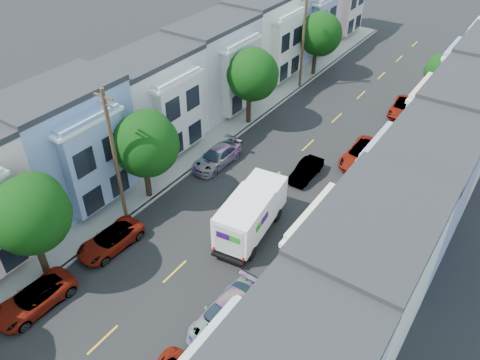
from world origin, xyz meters
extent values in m
plane|color=black|center=(0.00, 0.00, 0.00)|extent=(160.00, 160.00, 0.00)
cube|color=black|center=(0.00, 15.00, 0.01)|extent=(12.00, 70.00, 0.02)
cube|color=gray|center=(-6.05, 15.00, 0.07)|extent=(0.30, 70.00, 0.15)
cube|color=gray|center=(6.05, 15.00, 0.07)|extent=(0.30, 70.00, 0.15)
cube|color=gray|center=(-7.35, 15.00, 0.07)|extent=(2.60, 70.00, 0.15)
cube|color=gray|center=(7.35, 15.00, 0.07)|extent=(2.60, 70.00, 0.15)
cube|color=gold|center=(0.00, 15.00, 0.00)|extent=(0.12, 70.00, 0.01)
cube|color=#9295B9|center=(-11.15, 15.00, 0.00)|extent=(5.00, 70.00, 8.50)
cube|color=#9295B9|center=(11.15, 15.00, 0.00)|extent=(5.00, 70.00, 8.50)
cylinder|color=black|center=(-6.60, -4.60, 1.69)|extent=(0.44, 0.44, 3.38)
sphere|color=#10470D|center=(-6.30, -4.60, 4.99)|extent=(4.60, 4.60, 4.60)
cylinder|color=black|center=(-6.60, 4.75, 1.58)|extent=(0.44, 0.44, 3.17)
sphere|color=#10470D|center=(-6.30, 4.75, 4.81)|extent=(4.70, 4.70, 4.70)
cylinder|color=black|center=(-6.60, 18.38, 1.68)|extent=(0.44, 0.44, 3.35)
sphere|color=#10470D|center=(-6.30, 18.38, 5.00)|extent=(4.70, 4.70, 4.70)
cylinder|color=black|center=(-6.60, 31.79, 1.57)|extent=(0.44, 0.44, 3.15)
sphere|color=#10470D|center=(-6.30, 31.79, 4.79)|extent=(4.70, 4.70, 4.70)
cylinder|color=black|center=(6.60, 30.93, 1.49)|extent=(0.44, 0.44, 2.97)
sphere|color=#10470D|center=(6.90, 30.93, 4.06)|extent=(3.10, 3.10, 3.10)
cylinder|color=#42301E|center=(-6.30, 2.00, 5.00)|extent=(0.26, 0.26, 10.00)
cube|color=#42301E|center=(-6.30, 2.00, 9.60)|extent=(1.60, 0.12, 0.12)
cylinder|color=#42301E|center=(-6.30, 28.00, 5.00)|extent=(0.26, 0.26, 10.00)
cube|color=white|center=(1.96, 4.79, 1.95)|extent=(2.51, 4.49, 2.46)
cube|color=white|center=(1.96, 8.08, 1.85)|extent=(2.51, 2.09, 2.26)
cube|color=black|center=(1.96, 5.73, 0.60)|extent=(2.31, 6.45, 0.25)
cube|color=#2D0A51|center=(1.59, 2.54, 2.24)|extent=(0.94, 0.04, 0.46)
cube|color=#198C1E|center=(2.43, 2.54, 2.24)|extent=(0.73, 0.04, 0.46)
cylinder|color=black|center=(0.83, 3.55, 0.47)|extent=(0.29, 0.94, 0.94)
cylinder|color=black|center=(3.08, 3.55, 0.47)|extent=(0.29, 0.94, 0.94)
cylinder|color=black|center=(0.83, 7.77, 0.47)|extent=(0.29, 0.94, 0.94)
cylinder|color=black|center=(3.08, 7.77, 0.47)|extent=(0.29, 0.94, 0.94)
imported|color=black|center=(2.05, 13.69, 0.64)|extent=(1.40, 3.85, 1.28)
imported|color=black|center=(-4.90, -6.60, 0.66)|extent=(2.41, 4.88, 1.33)
imported|color=#929CA3|center=(-4.90, -0.72, 0.65)|extent=(2.41, 4.78, 1.30)
imported|color=maroon|center=(-4.90, 11.13, 0.73)|extent=(2.18, 4.91, 1.46)
imported|color=silver|center=(4.90, -1.21, 0.77)|extent=(2.31, 5.18, 1.54)
imported|color=black|center=(4.90, 18.22, 0.75)|extent=(2.52, 5.42, 1.50)
imported|color=black|center=(4.90, 28.46, 0.65)|extent=(2.56, 4.87, 1.31)
camera|label=1|loc=(14.83, -14.37, 22.31)|focal=35.00mm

